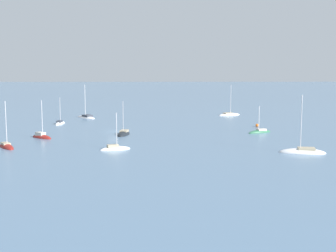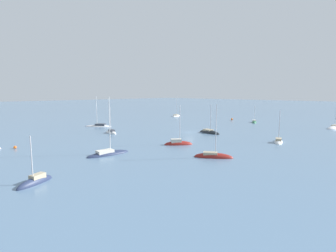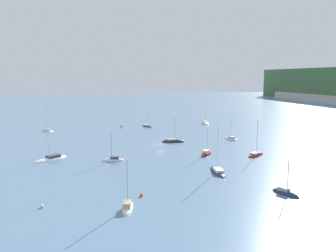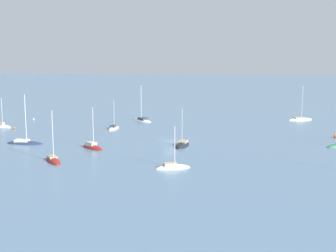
# 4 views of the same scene
# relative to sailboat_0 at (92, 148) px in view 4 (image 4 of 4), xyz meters

# --- Properties ---
(ground_plane) EXTENTS (600.00, 600.00, 0.00)m
(ground_plane) POSITION_rel_sailboat_0_xyz_m (-14.88, -9.10, -0.13)
(ground_plane) COLOR slate
(sailboat_0) EXTENTS (5.96, 5.30, 9.20)m
(sailboat_0) POSITION_rel_sailboat_0_xyz_m (0.00, 0.00, 0.00)
(sailboat_0) COLOR maroon
(sailboat_0) RESTS_ON ground_plane
(sailboat_1) EXTENTS (8.45, 3.04, 11.07)m
(sailboat_1) POSITION_rel_sailboat_0_xyz_m (15.57, -3.14, -0.02)
(sailboat_1) COLOR #232D4C
(sailboat_1) RESTS_ON ground_plane
(sailboat_2) EXTENTS (5.39, 6.69, 10.01)m
(sailboat_2) POSITION_rel_sailboat_0_xyz_m (3.97, 11.75, -0.05)
(sailboat_2) COLOR maroon
(sailboat_2) RESTS_ON ground_plane
(sailboat_3) EXTENTS (7.78, 8.55, 10.56)m
(sailboat_3) POSITION_rel_sailboat_0_xyz_m (-3.88, -38.45, -0.02)
(sailboat_3) COLOR silver
(sailboat_3) RESTS_ON ground_plane
(sailboat_4) EXTENTS (8.03, 5.57, 10.43)m
(sailboat_4) POSITION_rel_sailboat_0_xyz_m (-48.39, -44.55, -0.05)
(sailboat_4) COLOR white
(sailboat_4) RESTS_ON ground_plane
(sailboat_5) EXTENTS (2.52, 5.66, 7.85)m
(sailboat_5) POSITION_rel_sailboat_0_xyz_m (1.01, -23.91, -0.02)
(sailboat_5) COLOR white
(sailboat_5) RESTS_ON ground_plane
(sailboat_8) EXTENTS (3.45, 7.36, 8.73)m
(sailboat_8) POSITION_rel_sailboat_0_xyz_m (-17.86, -4.42, -0.06)
(sailboat_8) COLOR black
(sailboat_8) RESTS_ON ground_plane
(sailboat_9) EXTENTS (6.21, 3.78, 7.82)m
(sailboat_9) POSITION_rel_sailboat_0_xyz_m (-17.68, 14.53, -0.02)
(sailboat_9) COLOR white
(sailboat_9) RESTS_ON ground_plane
(sailboat_10) EXTENTS (5.68, 2.66, 8.23)m
(sailboat_10) POSITION_rel_sailboat_0_xyz_m (30.41, -23.55, 0.03)
(sailboat_10) COLOR silver
(sailboat_10) RESTS_ON ground_plane
(mooring_buoy_0) EXTENTS (0.59, 0.59, 0.59)m
(mooring_buoy_0) POSITION_rel_sailboat_0_xyz_m (25.77, -20.76, 0.16)
(mooring_buoy_0) COLOR orange
(mooring_buoy_0) RESTS_ON ground_plane
(mooring_buoy_1) EXTENTS (0.52, 0.52, 0.52)m
(mooring_buoy_1) POSITION_rel_sailboat_0_xyz_m (27.03, -36.27, 0.13)
(mooring_buoy_1) COLOR white
(mooring_buoy_1) RESTS_ON ground_plane
(mooring_buoy_2) EXTENTS (0.82, 0.82, 0.82)m
(mooring_buoy_2) POSITION_rel_sailboat_0_xyz_m (-51.62, -17.26, 0.28)
(mooring_buoy_2) COLOR orange
(mooring_buoy_2) RESTS_ON ground_plane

